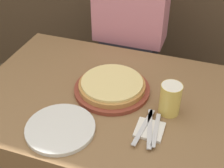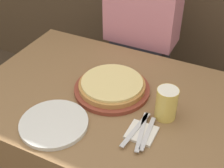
# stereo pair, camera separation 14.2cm
# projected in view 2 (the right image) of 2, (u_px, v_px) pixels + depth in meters

# --- Properties ---
(dining_table) EXTENTS (1.19, 0.85, 0.73)m
(dining_table) POSITION_uv_depth(u_px,v_px,m) (106.00, 148.00, 1.64)
(dining_table) COLOR olive
(dining_table) RESTS_ON ground_plane
(pizza_on_board) EXTENTS (0.35, 0.35, 0.06)m
(pizza_on_board) POSITION_uv_depth(u_px,v_px,m) (112.00, 87.00, 1.43)
(pizza_on_board) COLOR brown
(pizza_on_board) RESTS_ON dining_table
(beer_glass) EXTENTS (0.09, 0.09, 0.14)m
(beer_glass) POSITION_uv_depth(u_px,v_px,m) (167.00, 102.00, 1.26)
(beer_glass) COLOR #E5C65B
(beer_glass) RESTS_ON dining_table
(dinner_plate) EXTENTS (0.28, 0.28, 0.02)m
(dinner_plate) POSITION_uv_depth(u_px,v_px,m) (54.00, 123.00, 1.26)
(dinner_plate) COLOR silver
(dinner_plate) RESTS_ON dining_table
(napkin_stack) EXTENTS (0.11, 0.11, 0.01)m
(napkin_stack) POSITION_uv_depth(u_px,v_px,m) (142.00, 133.00, 1.22)
(napkin_stack) COLOR white
(napkin_stack) RESTS_ON dining_table
(fork) EXTENTS (0.04, 0.22, 0.00)m
(fork) POSITION_uv_depth(u_px,v_px,m) (136.00, 129.00, 1.23)
(fork) COLOR silver
(fork) RESTS_ON napkin_stack
(dinner_knife) EXTENTS (0.06, 0.22, 0.00)m
(dinner_knife) POSITION_uv_depth(u_px,v_px,m) (142.00, 131.00, 1.22)
(dinner_knife) COLOR silver
(dinner_knife) RESTS_ON napkin_stack
(spoon) EXTENTS (0.03, 0.19, 0.00)m
(spoon) POSITION_uv_depth(u_px,v_px,m) (148.00, 133.00, 1.21)
(spoon) COLOR silver
(spoon) RESTS_ON napkin_stack
(diner_person) EXTENTS (0.41, 0.20, 1.33)m
(diner_person) POSITION_uv_depth(u_px,v_px,m) (140.00, 48.00, 1.91)
(diner_person) COLOR #33333D
(diner_person) RESTS_ON ground_plane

